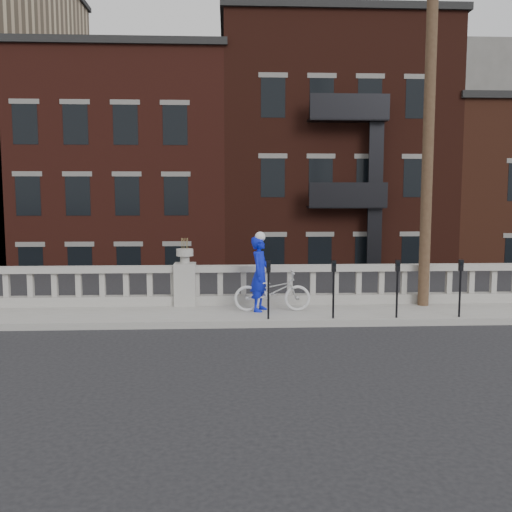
{
  "coord_description": "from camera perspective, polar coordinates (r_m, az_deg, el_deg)",
  "views": [
    {
      "loc": [
        1.11,
        -10.8,
        3.04
      ],
      "look_at": [
        1.81,
        3.2,
        1.51
      ],
      "focal_mm": 40.0,
      "sensor_mm": 36.0,
      "label": 1
    }
  ],
  "objects": [
    {
      "name": "ground",
      "position": [
        11.28,
        -8.53,
        -9.48
      ],
      "size": [
        120.0,
        120.0,
        0.0
      ],
      "primitive_type": "plane",
      "color": "black",
      "rests_on": "ground"
    },
    {
      "name": "sidewalk",
      "position": [
        14.16,
        -7.34,
        -5.9
      ],
      "size": [
        32.0,
        2.2,
        0.15
      ],
      "primitive_type": "cube",
      "color": "gray",
      "rests_on": "ground"
    },
    {
      "name": "balustrade",
      "position": [
        14.99,
        -7.09,
        -3.03
      ],
      "size": [
        28.0,
        0.34,
        1.03
      ],
      "color": "gray",
      "rests_on": "sidewalk"
    },
    {
      "name": "planter_pedestal",
      "position": [
        14.96,
        -7.1,
        -2.31
      ],
      "size": [
        0.55,
        0.55,
        1.76
      ],
      "color": "gray",
      "rests_on": "sidewalk"
    },
    {
      "name": "lower_level",
      "position": [
        33.86,
        -3.81,
        5.53
      ],
      "size": [
        80.0,
        44.0,
        20.8
      ],
      "color": "#605E59",
      "rests_on": "ground"
    },
    {
      "name": "utility_pole",
      "position": [
        15.43,
        16.95,
        14.15
      ],
      "size": [
        1.6,
        0.28,
        10.0
      ],
      "color": "#422D1E",
      "rests_on": "sidewalk"
    },
    {
      "name": "parking_meter_a",
      "position": [
        13.15,
        1.25,
        -2.72
      ],
      "size": [
        0.1,
        0.09,
        1.36
      ],
      "color": "black",
      "rests_on": "sidewalk"
    },
    {
      "name": "parking_meter_b",
      "position": [
        13.34,
        7.76,
        -2.64
      ],
      "size": [
        0.1,
        0.09,
        1.36
      ],
      "color": "black",
      "rests_on": "sidewalk"
    },
    {
      "name": "parking_meter_c",
      "position": [
        13.7,
        13.95,
        -2.54
      ],
      "size": [
        0.1,
        0.09,
        1.36
      ],
      "color": "black",
      "rests_on": "sidewalk"
    },
    {
      "name": "parking_meter_d",
      "position": [
        14.2,
        19.76,
        -2.41
      ],
      "size": [
        0.1,
        0.09,
        1.36
      ],
      "color": "black",
      "rests_on": "sidewalk"
    },
    {
      "name": "bicycle",
      "position": [
        14.11,
        1.64,
        -3.54
      ],
      "size": [
        1.89,
        0.68,
        0.99
      ],
      "primitive_type": "imported",
      "rotation": [
        0.0,
        0.0,
        1.56
      ],
      "color": "silver",
      "rests_on": "sidewalk"
    },
    {
      "name": "cyclist",
      "position": [
        14.07,
        0.41,
        -1.78
      ],
      "size": [
        0.66,
        0.79,
        1.86
      ],
      "primitive_type": "imported",
      "rotation": [
        0.0,
        0.0,
        1.2
      ],
      "color": "#0C1ABE",
      "rests_on": "sidewalk"
    }
  ]
}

